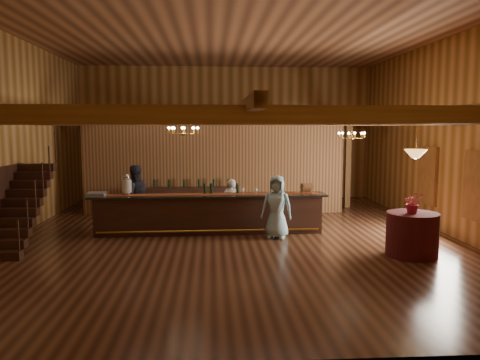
{
  "coord_description": "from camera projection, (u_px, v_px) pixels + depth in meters",
  "views": [
    {
      "loc": [
        -0.62,
        -12.69,
        3.0
      ],
      "look_at": [
        0.21,
        0.66,
        1.49
      ],
      "focal_mm": 35.0,
      "sensor_mm": 36.0,
      "label": 1
    }
  ],
  "objects": [
    {
      "name": "bar_bottle_2",
      "position": [
        237.0,
        188.0,
        13.39
      ],
      "size": [
        0.07,
        0.07,
        0.3
      ],
      "primitive_type": "cylinder",
      "color": "black",
      "rests_on": "tasting_bar"
    },
    {
      "name": "backbar_shelf",
      "position": [
        184.0,
        201.0,
        16.0
      ],
      "size": [
        3.46,
        0.97,
        0.96
      ],
      "primitive_type": "cube",
      "rotation": [
        0.0,
        0.0,
        0.13
      ],
      "color": "#331B13",
      "rests_on": "floor"
    },
    {
      "name": "wall_front",
      "position": [
        261.0,
        148.0,
        5.71
      ],
      "size": [
        12.0,
        0.1,
        5.5
      ],
      "primitive_type": "cube",
      "color": "#B6834B",
      "rests_on": "floor"
    },
    {
      "name": "wall_back",
      "position": [
        226.0,
        133.0,
        19.6
      ],
      "size": [
        12.0,
        0.1,
        5.5
      ],
      "primitive_type": "cube",
      "color": "#B6834B",
      "rests_on": "floor"
    },
    {
      "name": "tasting_bar",
      "position": [
        209.0,
        214.0,
        13.28
      ],
      "size": [
        6.68,
        0.97,
        1.12
      ],
      "rotation": [
        0.0,
        0.0,
        0.02
      ],
      "color": "#331B13",
      "rests_on": "floor"
    },
    {
      "name": "glass_rack_tray",
      "position": [
        97.0,
        194.0,
        12.92
      ],
      "size": [
        0.5,
        0.5,
        0.1
      ],
      "primitive_type": "cube",
      "color": "gray",
      "rests_on": "tasting_bar"
    },
    {
      "name": "window_right_front",
      "position": [
        477.0,
        186.0,
        11.57
      ],
      "size": [
        0.12,
        1.05,
        1.75
      ],
      "primitive_type": "cube",
      "color": "white",
      "rests_on": "wall_right"
    },
    {
      "name": "floor_plant",
      "position": [
        263.0,
        197.0,
        16.62
      ],
      "size": [
        0.69,
        0.6,
        1.11
      ],
      "primitive_type": "imported",
      "rotation": [
        0.0,
        0.0,
        -0.19
      ],
      "color": "#2E662E",
      "rests_on": "floor"
    },
    {
      "name": "bar_bottle_0",
      "position": [
        205.0,
        189.0,
        13.32
      ],
      "size": [
        0.07,
        0.07,
        0.3
      ],
      "primitive_type": "cylinder",
      "color": "black",
      "rests_on": "tasting_bar"
    },
    {
      "name": "wall_right",
      "position": [
        449.0,
        136.0,
        13.02
      ],
      "size": [
        0.1,
        14.0,
        5.5
      ],
      "primitive_type": "cube",
      "color": "#B6834B",
      "rests_on": "floor"
    },
    {
      "name": "wall_left",
      "position": [
        6.0,
        137.0,
        12.29
      ],
      "size": [
        0.1,
        14.0,
        5.5
      ],
      "primitive_type": "cube",
      "color": "#B6834B",
      "rests_on": "floor"
    },
    {
      "name": "round_table",
      "position": [
        412.0,
        234.0,
        10.91
      ],
      "size": [
        1.18,
        1.18,
        1.02
      ],
      "primitive_type": "cylinder",
      "color": "#46140F",
      "rests_on": "floor"
    },
    {
      "name": "staircase",
      "position": [
        20.0,
        207.0,
        11.78
      ],
      "size": [
        1.0,
        2.8,
        2.0
      ],
      "color": "#331B13",
      "rests_on": "floor"
    },
    {
      "name": "bartender",
      "position": [
        231.0,
        203.0,
        14.01
      ],
      "size": [
        0.57,
        0.4,
        1.47
      ],
      "primitive_type": "imported",
      "rotation": [
        0.0,
        0.0,
        3.23
      ],
      "color": "white",
      "rests_on": "floor"
    },
    {
      "name": "ceiling",
      "position": [
        234.0,
        32.0,
        12.35
      ],
      "size": [
        14.0,
        14.0,
        0.0
      ],
      "primitive_type": "plane",
      "rotation": [
        3.14,
        0.0,
        0.0
      ],
      "color": "#AB7149",
      "rests_on": "wall_back"
    },
    {
      "name": "backroom_boxes",
      "position": [
        220.0,
        191.0,
        18.34
      ],
      "size": [
        4.1,
        0.6,
        1.1
      ],
      "color": "#331B13",
      "rests_on": "floor"
    },
    {
      "name": "raffle_drum",
      "position": [
        307.0,
        188.0,
        13.37
      ],
      "size": [
        0.34,
        0.24,
        0.3
      ],
      "color": "brown",
      "rests_on": "tasting_bar"
    },
    {
      "name": "table_flowers",
      "position": [
        413.0,
        203.0,
        10.75
      ],
      "size": [
        0.48,
        0.42,
        0.5
      ],
      "primitive_type": "imported",
      "rotation": [
        0.0,
        0.0,
        -0.08
      ],
      "color": "#B01E40",
      "rests_on": "round_table"
    },
    {
      "name": "guest",
      "position": [
        277.0,
        207.0,
        12.66
      ],
      "size": [
        0.97,
        0.79,
        1.72
      ],
      "primitive_type": "imported",
      "rotation": [
        0.0,
        0.0,
        -0.33
      ],
      "color": "#91BEC9",
      "rests_on": "floor"
    },
    {
      "name": "chandelier_left",
      "position": [
        183.0,
        130.0,
        12.39
      ],
      "size": [
        0.8,
        0.8,
        0.42
      ],
      "color": "gold",
      "rests_on": "beam_grid"
    },
    {
      "name": "staff_second",
      "position": [
        135.0,
        197.0,
        13.8
      ],
      "size": [
        1.14,
        1.04,
        1.9
      ],
      "primitive_type": "imported",
      "rotation": [
        0.0,
        0.0,
        3.57
      ],
      "color": "#292938",
      "rests_on": "floor"
    },
    {
      "name": "pendant_lamp",
      "position": [
        416.0,
        154.0,
        10.7
      ],
      "size": [
        0.52,
        0.52,
        0.9
      ],
      "color": "gold",
      "rests_on": "beam_grid"
    },
    {
      "name": "bar_bottle_1",
      "position": [
        211.0,
        189.0,
        13.33
      ],
      "size": [
        0.07,
        0.07,
        0.3
      ],
      "primitive_type": "cylinder",
      "color": "black",
      "rests_on": "tasting_bar"
    },
    {
      "name": "table_vase",
      "position": [
        413.0,
        207.0,
        10.83
      ],
      "size": [
        0.17,
        0.17,
        0.27
      ],
      "primitive_type": "imported",
      "rotation": [
        0.0,
        0.0,
        -0.28
      ],
      "color": "gold",
      "rests_on": "round_table"
    },
    {
      "name": "beam_grid",
      "position": [
        233.0,
        119.0,
        13.1
      ],
      "size": [
        11.9,
        13.9,
        0.39
      ],
      "color": "#9F7136",
      "rests_on": "wall_left"
    },
    {
      "name": "support_posts",
      "position": [
        235.0,
        181.0,
        12.29
      ],
      "size": [
        9.2,
        10.2,
        3.2
      ],
      "color": "#9F7136",
      "rests_on": "floor"
    },
    {
      "name": "window_right_back",
      "position": [
        428.0,
        176.0,
        14.15
      ],
      "size": [
        0.12,
        1.05,
        1.75
      ],
      "primitive_type": "cube",
      "color": "white",
      "rests_on": "wall_right"
    },
    {
      "name": "chandelier_right",
      "position": [
        352.0,
        135.0,
        13.82
      ],
      "size": [
        0.8,
        0.8,
        0.58
      ],
      "color": "gold",
      "rests_on": "beam_grid"
    },
    {
      "name": "beverage_dispenser",
      "position": [
        127.0,
        185.0,
        13.06
      ],
      "size": [
        0.26,
        0.26,
        0.6
      ],
      "color": "silver",
      "rests_on": "tasting_bar"
    },
    {
      "name": "floor",
      "position": [
        234.0,
        236.0,
        12.96
      ],
      "size": [
        14.0,
        14.0,
        0.0
      ],
      "primitive_type": "plane",
      "color": "brown",
      "rests_on": "ground"
    },
    {
      "name": "partition_wall",
      "position": [
        215.0,
        169.0,
        16.23
      ],
      "size": [
        9.0,
        0.18,
        3.1
      ],
      "primitive_type": "cube",
      "color": "#925E38",
      "rests_on": "floor"
    }
  ]
}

